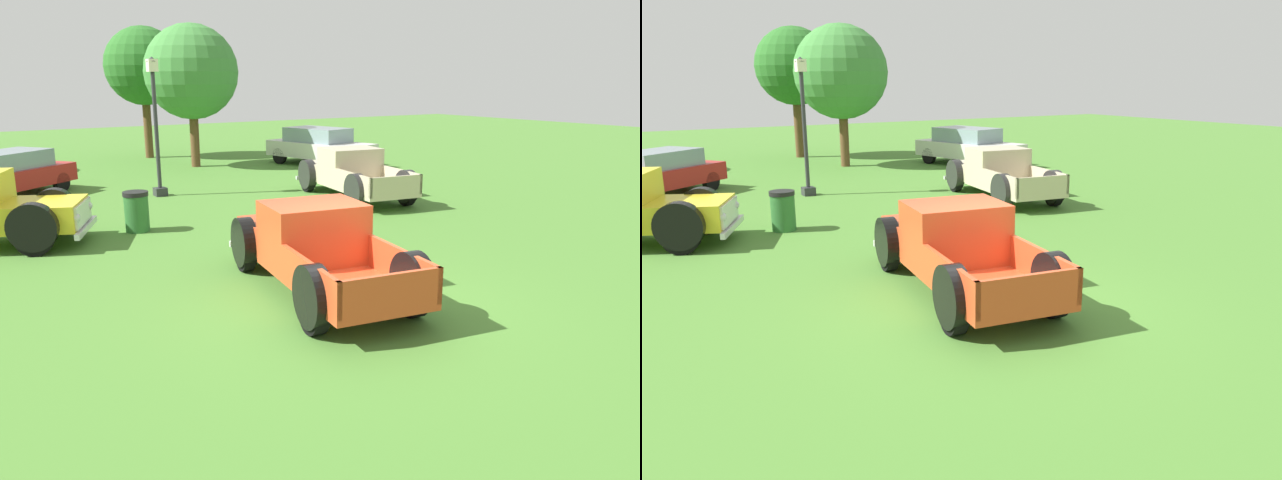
# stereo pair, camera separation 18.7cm
# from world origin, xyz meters

# --- Properties ---
(ground_plane) EXTENTS (80.00, 80.00, 0.00)m
(ground_plane) POSITION_xyz_m (0.00, 0.00, 0.00)
(ground_plane) COLOR #477A2D
(pickup_truck_foreground) EXTENTS (2.54, 5.04, 1.47)m
(pickup_truck_foreground) POSITION_xyz_m (-0.10, 1.20, 0.70)
(pickup_truck_foreground) COLOR #D14723
(pickup_truck_foreground) RESTS_ON ground_plane
(pickup_truck_behind_left) EXTENTS (2.49, 5.05, 1.48)m
(pickup_truck_behind_left) POSITION_xyz_m (5.37, 7.66, 0.71)
(pickup_truck_behind_left) COLOR #C6B793
(pickup_truck_behind_left) RESTS_ON ground_plane
(sedan_distant_a) EXTENTS (3.00, 4.92, 1.53)m
(sedan_distant_a) POSITION_xyz_m (8.51, 14.11, 0.81)
(sedan_distant_a) COLOR silver
(sedan_distant_a) RESTS_ON ground_plane
(sedan_distant_b) EXTENTS (4.33, 3.89, 1.39)m
(sedan_distant_b) POSITION_xyz_m (-3.37, 13.16, 0.73)
(sedan_distant_b) COLOR #B21E1E
(sedan_distant_b) RESTS_ON ground_plane
(lamp_post_far) EXTENTS (0.36, 0.36, 4.12)m
(lamp_post_far) POSITION_xyz_m (0.56, 10.93, 2.16)
(lamp_post_far) COLOR #2D2D33
(lamp_post_far) RESTS_ON ground_plane
(trash_can) EXTENTS (0.59, 0.59, 0.95)m
(trash_can) POSITION_xyz_m (-1.43, 6.78, 0.48)
(trash_can) COLOR #2D6B2D
(trash_can) RESTS_ON ground_plane
(oak_tree_east) EXTENTS (3.72, 3.72, 5.62)m
(oak_tree_east) POSITION_xyz_m (4.00, 16.51, 3.75)
(oak_tree_east) COLOR brown
(oak_tree_east) RESTS_ON ground_plane
(oak_tree_west) EXTENTS (3.42, 3.42, 5.76)m
(oak_tree_west) POSITION_xyz_m (3.38, 20.50, 4.02)
(oak_tree_west) COLOR brown
(oak_tree_west) RESTS_ON ground_plane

